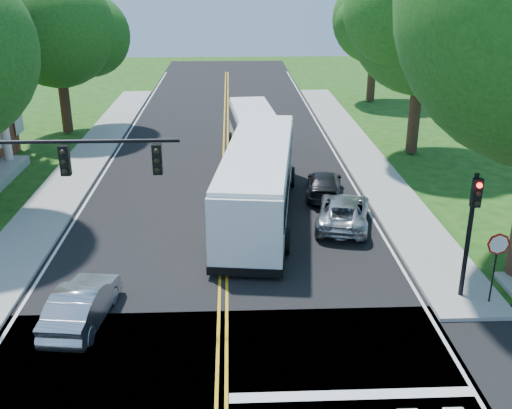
{
  "coord_description": "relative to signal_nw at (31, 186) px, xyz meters",
  "views": [
    {
      "loc": [
        0.37,
        -11.31,
        10.55
      ],
      "look_at": [
        1.26,
        9.59,
        2.4
      ],
      "focal_mm": 42.0,
      "sensor_mm": 36.0,
      "label": 1
    }
  ],
  "objects": [
    {
      "name": "road",
      "position": [
        5.86,
        11.57,
        -4.37
      ],
      "size": [
        14.0,
        96.0,
        0.01
      ],
      "primitive_type": "cube",
      "color": "black",
      "rests_on": "ground"
    },
    {
      "name": "center_line",
      "position": [
        5.86,
        15.57,
        -4.36
      ],
      "size": [
        0.36,
        70.0,
        0.01
      ],
      "primitive_type": "cube",
      "color": "gold",
      "rests_on": "road"
    },
    {
      "name": "edge_line_w",
      "position": [
        -0.94,
        15.57,
        -4.36
      ],
      "size": [
        0.12,
        70.0,
        0.01
      ],
      "primitive_type": "cube",
      "color": "silver",
      "rests_on": "road"
    },
    {
      "name": "edge_line_e",
      "position": [
        12.66,
        15.57,
        -4.36
      ],
      "size": [
        0.12,
        70.0,
        0.01
      ],
      "primitive_type": "cube",
      "color": "silver",
      "rests_on": "road"
    },
    {
      "name": "stop_bar",
      "position": [
        9.36,
        -4.83,
        -4.36
      ],
      "size": [
        6.6,
        0.4,
        0.01
      ],
      "primitive_type": "cube",
      "color": "silver",
      "rests_on": "road"
    },
    {
      "name": "sidewalk_nw",
      "position": [
        -2.44,
        18.57,
        -4.3
      ],
      "size": [
        2.6,
        40.0,
        0.15
      ],
      "primitive_type": "cube",
      "color": "gray",
      "rests_on": "ground"
    },
    {
      "name": "sidewalk_ne",
      "position": [
        14.16,
        18.57,
        -4.3
      ],
      "size": [
        2.6,
        40.0,
        0.15
      ],
      "primitive_type": "cube",
      "color": "gray",
      "rests_on": "ground"
    },
    {
      "name": "tree_west_far",
      "position": [
        -5.14,
        23.57,
        2.62
      ],
      "size": [
        7.6,
        7.6,
        10.67
      ],
      "color": "#381F16",
      "rests_on": "ground"
    },
    {
      "name": "tree_east_mid",
      "position": [
        17.36,
        17.57,
        3.48
      ],
      "size": [
        8.4,
        8.4,
        11.93
      ],
      "color": "#381F16",
      "rests_on": "ground"
    },
    {
      "name": "tree_east_far",
      "position": [
        18.36,
        33.57,
        2.48
      ],
      "size": [
        7.2,
        7.2,
        10.34
      ],
      "color": "#381F16",
      "rests_on": "ground"
    },
    {
      "name": "signal_nw",
      "position": [
        0.0,
        0.0,
        0.0
      ],
      "size": [
        7.15,
        0.46,
        5.66
      ],
      "color": "black",
      "rests_on": "ground"
    },
    {
      "name": "signal_ne",
      "position": [
        14.06,
        0.01,
        -1.41
      ],
      "size": [
        0.3,
        0.46,
        4.4
      ],
      "color": "black",
      "rests_on": "ground"
    },
    {
      "name": "stop_sign",
      "position": [
        14.86,
        -0.45,
        -2.35
      ],
      "size": [
        0.76,
        0.08,
        2.53
      ],
      "color": "black",
      "rests_on": "ground"
    },
    {
      "name": "bus_lead",
      "position": [
        7.43,
        7.94,
        -2.61
      ],
      "size": [
        4.37,
        13.09,
        3.33
      ],
      "rotation": [
        0.0,
        0.0,
        3.02
      ],
      "color": "white",
      "rests_on": "road"
    },
    {
      "name": "bus_follow",
      "position": [
        7.7,
        16.48,
        -2.88
      ],
      "size": [
        3.24,
        11.07,
        2.82
      ],
      "rotation": [
        0.0,
        0.0,
        3.22
      ],
      "color": "white",
      "rests_on": "road"
    },
    {
      "name": "hatchback",
      "position": [
        1.39,
        -0.92,
        -3.69
      ],
      "size": [
        1.89,
        4.22,
        1.34
      ],
      "primitive_type": "imported",
      "rotation": [
        0.0,
        0.0,
        3.02
      ],
      "color": "#B1B4B9",
      "rests_on": "road"
    },
    {
      "name": "suv",
      "position": [
        11.14,
        6.64,
        -3.71
      ],
      "size": [
        3.18,
        5.07,
        1.31
      ],
      "primitive_type": "imported",
      "rotation": [
        0.0,
        0.0,
        2.91
      ],
      "color": "#A9ABB0",
      "rests_on": "road"
    },
    {
      "name": "dark_sedan",
      "position": [
        10.85,
        10.43,
        -3.76
      ],
      "size": [
        2.34,
        4.41,
        1.22
      ],
      "primitive_type": "imported",
      "rotation": [
        0.0,
        0.0,
        2.98
      ],
      "color": "black",
      "rests_on": "road"
    }
  ]
}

